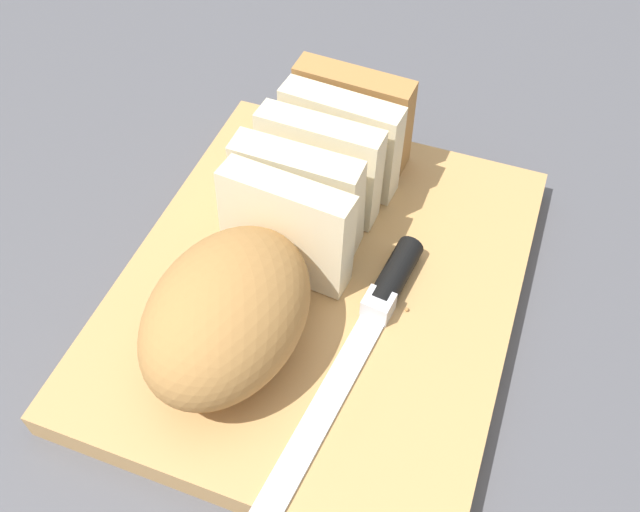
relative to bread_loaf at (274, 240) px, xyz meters
name	(u,v)px	position (x,y,z in m)	size (l,w,h in m)	color
ground_plane	(320,299)	(0.01, -0.03, -0.07)	(3.00, 3.00, 0.00)	#4C4C51
cutting_board	(320,289)	(0.01, -0.03, -0.06)	(0.37, 0.30, 0.03)	tan
bread_loaf	(274,240)	(0.00, 0.00, 0.00)	(0.33, 0.14, 0.09)	#A8753D
bread_knife	(378,306)	(-0.01, -0.09, -0.04)	(0.25, 0.06, 0.02)	silver
crumb_near_knife	(271,265)	(0.01, 0.01, -0.04)	(0.01, 0.01, 0.01)	#A8753D
crumb_near_loaf	(407,310)	(0.00, -0.11, -0.04)	(0.00, 0.00, 0.00)	#A8753D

